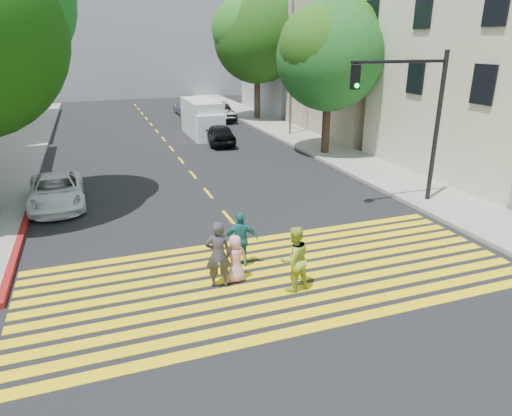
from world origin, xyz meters
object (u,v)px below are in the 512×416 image
pedestrian_child (235,259)px  traffic_signal (416,109)px  tree_right_far (258,34)px  silver_car (188,107)px  dark_car_near (219,134)px  pedestrian_extra (241,240)px  white_sedan (56,191)px  dark_car_parked (219,112)px  pedestrian_man (218,254)px  pedestrian_woman (294,259)px  white_van (203,119)px  tree_right_near (331,50)px

pedestrian_child → traffic_signal: traffic_signal is taller
tree_right_far → silver_car: size_ratio=2.07×
dark_car_near → pedestrian_extra: bearing=81.3°
white_sedan → silver_car: bearing=63.8°
dark_car_parked → dark_car_near: bearing=-110.4°
pedestrian_child → dark_car_parked: bearing=-103.9°
pedestrian_man → dark_car_near: bearing=-92.1°
tree_right_far → pedestrian_extra: bearing=-111.1°
tree_right_far → traffic_signal: tree_right_far is taller
pedestrian_woman → white_van: 20.75m
tree_right_far → pedestrian_woman: tree_right_far is taller
white_sedan → silver_car: (9.58, 21.25, 0.08)m
tree_right_far → pedestrian_man: 27.62m
dark_car_near → tree_right_near: bearing=141.6°
tree_right_near → white_sedan: (-13.88, -4.16, -4.99)m
dark_car_near → traffic_signal: size_ratio=0.66×
pedestrian_child → pedestrian_extra: (0.41, 0.77, 0.16)m
tree_right_near → pedestrian_child: bearing=-126.9°
tree_right_far → pedestrian_extra: size_ratio=5.99×
traffic_signal → pedestrian_man: bearing=-156.1°
white_sedan → dark_car_near: (8.95, 8.76, 0.05)m
tree_right_far → dark_car_parked: size_ratio=2.26×
pedestrian_woman → pedestrian_child: bearing=-47.8°
pedestrian_man → pedestrian_extra: (0.91, 0.88, -0.09)m
white_van → tree_right_far: bearing=41.9°
white_sedan → silver_car: silver_car is taller
white_sedan → dark_car_parked: (11.26, 17.34, 0.11)m
pedestrian_man → white_sedan: (-4.27, 8.10, -0.30)m
tree_right_far → dark_car_near: bearing=-124.1°
tree_right_near → white_van: 10.19m
tree_right_far → pedestrian_child: tree_right_far is taller
dark_car_parked → traffic_signal: (1.52, -21.85, 3.03)m
dark_car_near → pedestrian_woman: bearing=85.2°
tree_right_far → dark_car_near: tree_right_far is taller
tree_right_far → white_van: (-5.85, -5.28, -5.44)m
tree_right_near → pedestrian_extra: bearing=-127.4°
pedestrian_extra → traffic_signal: size_ratio=0.28×
pedestrian_man → traffic_signal: (8.51, 3.59, 2.83)m
tree_right_near → pedestrian_man: (-9.62, -12.26, -4.69)m
pedestrian_woman → dark_car_near: size_ratio=0.46×
tree_right_near → pedestrian_woman: 15.98m
pedestrian_child → white_sedan: bearing=-58.8°
pedestrian_extra → silver_car: 28.81m
white_sedan → dark_car_near: 12.52m
tree_right_far → pedestrian_woman: 27.80m
pedestrian_extra → white_van: bearing=-84.4°
tree_right_near → dark_car_parked: size_ratio=1.92×
pedestrian_child → white_sedan: size_ratio=0.30×
pedestrian_extra → white_van: 19.19m
tree_right_far → white_sedan: 23.06m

